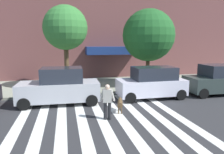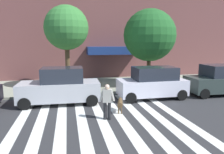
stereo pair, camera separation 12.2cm
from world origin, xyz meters
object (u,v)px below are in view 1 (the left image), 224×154
(street_tree_nearest, at_px, (65,28))
(street_tree_middle, at_px, (148,35))
(pedestrian_dog_walker, at_px, (107,100))
(parked_car_behind_first, at_px, (60,87))
(dog_on_leash, at_px, (120,103))
(parked_car_third_in_line, at_px, (152,83))
(parked_car_fourth_in_line, at_px, (218,80))

(street_tree_nearest, bearing_deg, street_tree_middle, -5.07)
(street_tree_middle, bearing_deg, pedestrian_dog_walker, -126.02)
(parked_car_behind_first, xyz_separation_m, street_tree_middle, (6.56, 3.04, 3.03))
(pedestrian_dog_walker, bearing_deg, street_tree_nearest, 104.33)
(dog_on_leash, bearing_deg, parked_car_behind_first, 144.42)
(street_tree_middle, xyz_separation_m, pedestrian_dog_walker, (-4.42, -6.08, -3.08))
(parked_car_third_in_line, height_order, street_tree_middle, street_tree_middle)
(parked_car_third_in_line, distance_m, dog_on_leash, 3.43)
(street_tree_middle, bearing_deg, dog_on_leash, -124.69)
(pedestrian_dog_walker, bearing_deg, dog_on_leash, 47.21)
(parked_car_behind_first, height_order, parked_car_fourth_in_line, parked_car_behind_first)
(street_tree_nearest, height_order, street_tree_middle, street_tree_nearest)
(street_tree_middle, distance_m, dog_on_leash, 7.23)
(parked_car_behind_first, bearing_deg, pedestrian_dog_walker, -54.81)
(parked_car_third_in_line, bearing_deg, dog_on_leash, -140.99)
(parked_car_behind_first, xyz_separation_m, dog_on_leash, (2.98, -2.13, -0.53))
(street_tree_nearest, distance_m, dog_on_leash, 7.44)
(dog_on_leash, bearing_deg, street_tree_middle, 55.31)
(street_tree_nearest, bearing_deg, dog_on_leash, -66.12)
(street_tree_nearest, relative_size, street_tree_middle, 1.02)
(parked_car_behind_first, height_order, pedestrian_dog_walker, parked_car_behind_first)
(parked_car_third_in_line, height_order, pedestrian_dog_walker, parked_car_third_in_line)
(parked_car_fourth_in_line, bearing_deg, street_tree_middle, 142.09)
(parked_car_behind_first, xyz_separation_m, parked_car_third_in_line, (5.61, 0.00, -0.01))
(street_tree_middle, relative_size, pedestrian_dog_walker, 3.55)
(parked_car_fourth_in_line, bearing_deg, pedestrian_dog_walker, -159.97)
(parked_car_behind_first, xyz_separation_m, pedestrian_dog_walker, (2.14, -3.04, -0.05))
(street_tree_middle, relative_size, dog_on_leash, 5.27)
(parked_car_fourth_in_line, bearing_deg, parked_car_third_in_line, 179.98)
(street_tree_middle, height_order, pedestrian_dog_walker, street_tree_middle)
(parked_car_third_in_line, xyz_separation_m, pedestrian_dog_walker, (-3.47, -3.04, -0.04))
(parked_car_behind_first, distance_m, street_tree_nearest, 5.04)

